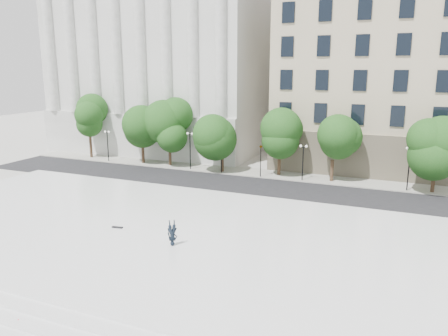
{
  "coord_description": "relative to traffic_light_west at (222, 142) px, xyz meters",
  "views": [
    {
      "loc": [
        17.03,
        -23.0,
        11.99
      ],
      "look_at": [
        3.1,
        10.0,
        3.76
      ],
      "focal_mm": 35.0,
      "sensor_mm": 36.0,
      "label": 1
    }
  ],
  "objects": [
    {
      "name": "street",
      "position": [
        2.41,
        -4.3,
        -3.77
      ],
      "size": [
        60.0,
        8.0,
        0.02
      ],
      "primitive_type": "cube",
      "color": "black",
      "rests_on": "ground"
    },
    {
      "name": "plaza",
      "position": [
        2.41,
        -19.3,
        -3.55
      ],
      "size": [
        44.0,
        22.0,
        0.45
      ],
      "primitive_type": "cube",
      "color": "silver",
      "rests_on": "ground"
    },
    {
      "name": "far_sidewalk",
      "position": [
        2.41,
        1.7,
        -3.72
      ],
      "size": [
        60.0,
        4.0,
        0.12
      ],
      "primitive_type": "cube",
      "color": "#A3A297",
      "rests_on": "ground"
    },
    {
      "name": "traffic_light_west",
      "position": [
        0.0,
        0.0,
        0.0
      ],
      "size": [
        0.79,
        1.99,
        4.28
      ],
      "color": "black",
      "rests_on": "ground"
    },
    {
      "name": "street_trees",
      "position": [
        0.21,
        1.12,
        1.09
      ],
      "size": [
        46.57,
        5.36,
        7.86
      ],
      "color": "#382619",
      "rests_on": "ground"
    },
    {
      "name": "lamp_posts",
      "position": [
        2.34,
        0.3,
        -0.82
      ],
      "size": [
        37.05,
        0.28,
        4.55
      ],
      "color": "black",
      "rests_on": "ground"
    },
    {
      "name": "ground",
      "position": [
        2.41,
        -22.3,
        -3.78
      ],
      "size": [
        160.0,
        160.0,
        0.0
      ],
      "primitive_type": "plane",
      "color": "beige",
      "rests_on": "ground"
    },
    {
      "name": "skateboard",
      "position": [
        0.31,
        -20.31,
        -3.29
      ],
      "size": [
        0.85,
        0.34,
        0.09
      ],
      "primitive_type": "cube",
      "rotation": [
        0.0,
        0.0,
        0.16
      ],
      "color": "black",
      "rests_on": "plaza"
    },
    {
      "name": "building_west",
      "position": [
        -14.59,
        16.27,
        9.11
      ],
      "size": [
        31.5,
        27.65,
        25.6
      ],
      "color": "silver",
      "rests_on": "ground"
    },
    {
      "name": "building_east",
      "position": [
        22.41,
        16.61,
        7.37
      ],
      "size": [
        36.0,
        26.15,
        23.0
      ],
      "color": "tan",
      "rests_on": "ground"
    },
    {
      "name": "plaza_steps",
      "position": [
        2.41,
        -31.2,
        -3.66
      ],
      "size": [
        44.0,
        3.0,
        0.3
      ],
      "color": "silver",
      "rests_on": "ground"
    },
    {
      "name": "person_lying",
      "position": [
        5.7,
        -21.59,
        -3.09
      ],
      "size": [
        1.55,
        1.81,
        0.48
      ],
      "primitive_type": "imported",
      "rotation": [
        -1.54,
        0.0,
        0.63
      ],
      "color": "black",
      "rests_on": "plaza"
    },
    {
      "name": "traffic_light_east",
      "position": [
        4.73,
        0.0,
        -0.13
      ],
      "size": [
        0.85,
        1.65,
        4.15
      ],
      "color": "black",
      "rests_on": "ground"
    }
  ]
}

